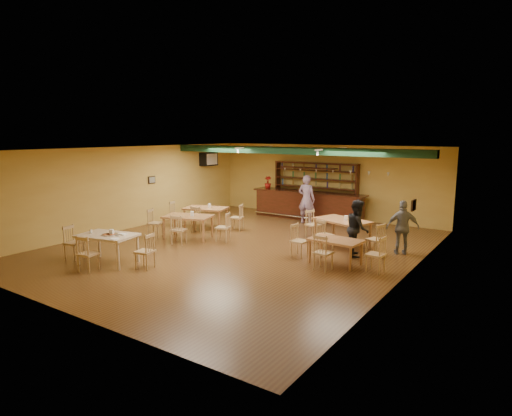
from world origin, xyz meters
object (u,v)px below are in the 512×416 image
Objects in this scene: dining_table_a at (206,218)px; dining_table_d at (335,252)px; near_table at (108,249)px; patron_bar at (306,199)px; dining_table_b at (342,233)px; dining_table_c at (188,227)px; bar_counter at (308,205)px; patron_right_a at (357,228)px.

dining_table_d is (5.85, -1.54, -0.04)m from dining_table_a.
patron_bar is (1.94, 7.73, 0.55)m from near_table.
dining_table_b is 1.07× the size of dining_table_c.
dining_table_a is at bearing 87.11° from near_table.
bar_counter is at bearing 53.69° from dining_table_c.
dining_table_d is at bearing -55.90° from bar_counter.
dining_table_d is 0.91× the size of near_table.
dining_table_c is 0.82× the size of patron_bar.
dining_table_a is 0.98× the size of dining_table_c.
dining_table_a is at bearing -156.70° from dining_table_b.
patron_bar reaches higher than dining_table_a.
bar_counter reaches higher than dining_table_d.
dining_table_b is 6.91m from near_table.
patron_bar reaches higher than dining_table_c.
patron_right_a is (5.27, 4.47, 0.41)m from near_table.
bar_counter is 3.21× the size of near_table.
bar_counter is at bearing 67.87° from near_table.
bar_counter is at bearing 127.88° from dining_table_d.
patron_right_a reaches higher than dining_table_a.
dining_table_a is at bearing 92.68° from dining_table_c.
near_table reaches higher than dining_table_d.
dining_table_c is 1.14× the size of dining_table_d.
bar_counter is 2.53× the size of patron_bar.
dining_table_b is (2.89, -3.29, -0.15)m from bar_counter.
bar_counter is 2.96× the size of patron_right_a.
dining_table_c is (-4.62, -1.97, -0.03)m from dining_table_b.
dining_table_a is 0.94× the size of patron_right_a.
bar_counter is at bearing 40.67° from dining_table_a.
patron_right_a reaches higher than near_table.
dining_table_b is 1.11× the size of near_table.
bar_counter reaches higher than near_table.
bar_counter is 3.09× the size of dining_table_c.
near_table is at bearing 74.00° from patron_bar.
near_table is 6.93m from patron_right_a.
dining_table_b is 1.20m from patron_right_a.
patron_right_a is (6.03, -0.45, 0.43)m from dining_table_a.
patron_bar is (2.70, 2.81, 0.57)m from dining_table_a.
near_table is at bearing -97.77° from dining_table_a.
bar_counter is at bearing 17.07° from patron_right_a.
dining_table_d is (3.50, -5.17, -0.23)m from bar_counter.
patron_right_a is (0.80, -0.80, 0.39)m from dining_table_b.
patron_bar is at bearing 29.66° from dining_table_a.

